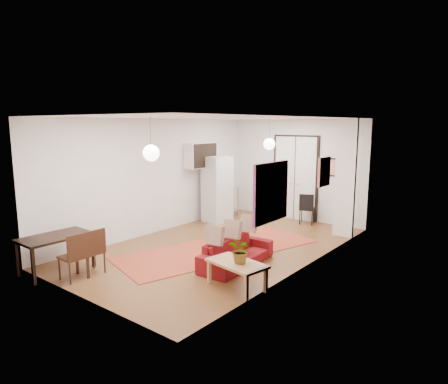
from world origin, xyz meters
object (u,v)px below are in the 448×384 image
Objects in this scene: kitchen_counter at (221,198)px; black_side_chair at (308,206)px; sofa at (237,253)px; dining_table at (55,240)px; fridge at (217,189)px; dining_chair_far at (77,251)px; dining_chair_near at (94,247)px; coffee_table at (237,266)px.

kitchen_counter reaches higher than black_side_chair.
dining_table is at bearing 130.23° from sofa.
black_side_chair is at bearing 42.02° from fridge.
black_side_chair is (1.44, 6.30, 0.00)m from dining_chair_far.
kitchen_counter is 5.35m from dining_chair_far.
dining_table is at bearing -95.06° from kitchen_counter.
sofa is at bearing 141.55° from dining_chair_far.
dining_chair_near is at bearing -179.26° from dining_chair_far.
dining_chair_near is 1.00× the size of black_side_chair.
dining_chair_near is (-1.88, -1.94, 0.24)m from sofa.
sofa is 4.06m from kitchen_counter.
kitchen_counter is 1.46× the size of black_side_chair.
dining_table is at bearing -80.90° from fridge.
dining_chair_near is at bearing 57.75° from black_side_chair.
black_side_chair is (-0.44, 3.99, 0.24)m from sofa.
dining_table is 6.68m from black_side_chair.
black_side_chair is (2.31, 1.02, -0.09)m from kitchen_counter.
dining_chair_far is at bearing -150.54° from coffee_table.
coffee_table is 0.59× the size of fridge.
kitchen_counter is at bearing 92.94° from dining_table.
sofa is at bearing 43.76° from dining_table.
fridge is (0.18, -0.42, 0.34)m from kitchen_counter.
fridge reaches higher than kitchen_counter.
dining_table is 1.47× the size of dining_chair_near.
kitchen_counter is at bearing 5.25° from black_side_chair.
black_side_chair is at bearing 102.72° from coffee_table.
dining_table is 0.62m from dining_chair_far.
dining_chair_far is (0.87, -5.27, -0.09)m from kitchen_counter.
dining_chair_far is 1.00× the size of black_side_chair.
kitchen_counter is at bearing 39.42° from sofa.
dining_chair_far is (0.60, 0.07, -0.12)m from dining_table.
dining_table is (0.27, -5.34, 0.03)m from kitchen_counter.
kitchen_counter is 1.45× the size of dining_chair_near.
fridge reaches higher than dining_table.
dining_chair_far is at bearing 58.52° from black_side_chair.
kitchen_counter is at bearing -169.15° from dining_chair_near.
fridge is at bearing 15.41° from black_side_chair.
dining_chair_near is 6.10m from black_side_chair.
dining_chair_near is at bearing -73.21° from fridge.
fridge is 4.93m from dining_table.
fridge is at bearing -171.12° from dining_chair_far.
kitchen_counter is 4.98m from dining_chair_near.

